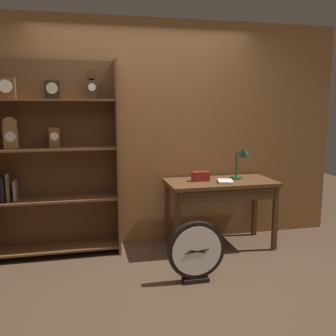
# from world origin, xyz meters

# --- Properties ---
(ground_plane) EXTENTS (10.00, 10.00, 0.00)m
(ground_plane) POSITION_xyz_m (0.00, 0.00, 0.00)
(ground_plane) COLOR #4C3826
(back_wood_panel) EXTENTS (4.80, 0.05, 2.60)m
(back_wood_panel) POSITION_xyz_m (0.00, 1.33, 1.30)
(back_wood_panel) COLOR brown
(back_wood_panel) RESTS_ON ground
(bookshelf) EXTENTS (1.34, 0.32, 2.11)m
(bookshelf) POSITION_xyz_m (-1.04, 1.14, 1.07)
(bookshelf) COLOR brown
(bookshelf) RESTS_ON ground
(workbench) EXTENTS (1.23, 0.61, 0.78)m
(workbench) POSITION_xyz_m (0.81, 0.94, 0.68)
(workbench) COLOR brown
(workbench) RESTS_ON ground
(desk_lamp) EXTENTS (0.21, 0.21, 0.39)m
(desk_lamp) POSITION_xyz_m (1.07, 1.00, 1.01)
(desk_lamp) COLOR #1E472D
(desk_lamp) RESTS_ON workbench
(toolbox_small) EXTENTS (0.19, 0.10, 0.11)m
(toolbox_small) POSITION_xyz_m (0.59, 1.00, 0.83)
(toolbox_small) COLOR maroon
(toolbox_small) RESTS_ON workbench
(open_repair_manual) EXTENTS (0.22, 0.26, 0.02)m
(open_repair_manual) POSITION_xyz_m (0.83, 0.86, 0.79)
(open_repair_manual) COLOR silver
(open_repair_manual) RESTS_ON workbench
(round_clock_large) EXTENTS (0.54, 0.11, 0.58)m
(round_clock_large) POSITION_xyz_m (0.28, 0.15, 0.30)
(round_clock_large) COLOR black
(round_clock_large) RESTS_ON ground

